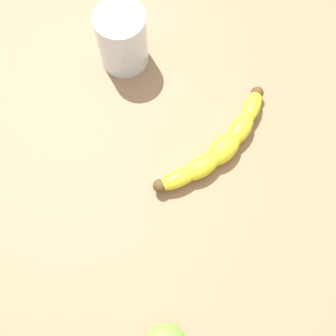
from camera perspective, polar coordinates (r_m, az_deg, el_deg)
The scene contains 3 objects.
wooden_tabletop at distance 66.65cm, azimuth -0.16°, elevation 2.80°, with size 120.00×120.00×3.00cm, color #8C6B4D.
banana at distance 63.57cm, azimuth 6.34°, elevation 2.71°, with size 21.34×5.65×3.32cm.
smoothie_glass at distance 68.23cm, azimuth -5.62°, elevation 15.43°, with size 7.12×7.12×9.48cm.
Camera 1 is at (-18.86, -17.82, 62.89)cm, focal length 49.74 mm.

